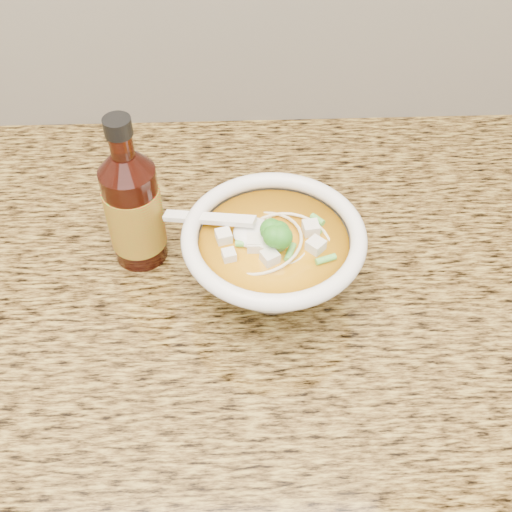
{
  "coord_description": "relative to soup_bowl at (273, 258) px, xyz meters",
  "views": [
    {
      "loc": [
        0.15,
        1.15,
        1.5
      ],
      "look_at": [
        0.17,
        1.64,
        0.95
      ],
      "focal_mm": 45.0,
      "sensor_mm": 36.0,
      "label": 1
    }
  ],
  "objects": [
    {
      "name": "cabinet",
      "position": [
        -0.19,
        0.03,
        -0.52
      ],
      "size": [
        4.0,
        0.65,
        0.86
      ],
      "primitive_type": "cube",
      "color": "#381B11",
      "rests_on": "ground"
    },
    {
      "name": "counter_slab",
      "position": [
        -0.19,
        0.03,
        -0.07
      ],
      "size": [
        4.0,
        0.68,
        0.04
      ],
      "primitive_type": "cube",
      "color": "olive",
      "rests_on": "cabinet"
    },
    {
      "name": "soup_bowl",
      "position": [
        0.0,
        0.0,
        0.0
      ],
      "size": [
        0.23,
        0.21,
        0.12
      ],
      "rotation": [
        0.0,
        0.0,
        -0.26
      ],
      "color": "white",
      "rests_on": "counter_slab"
    },
    {
      "name": "hot_sauce_bottle",
      "position": [
        -0.16,
        0.06,
        0.03
      ],
      "size": [
        0.08,
        0.08,
        0.2
      ],
      "rotation": [
        0.0,
        0.0,
        -0.17
      ],
      "color": "#3C0F08",
      "rests_on": "counter_slab"
    }
  ]
}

